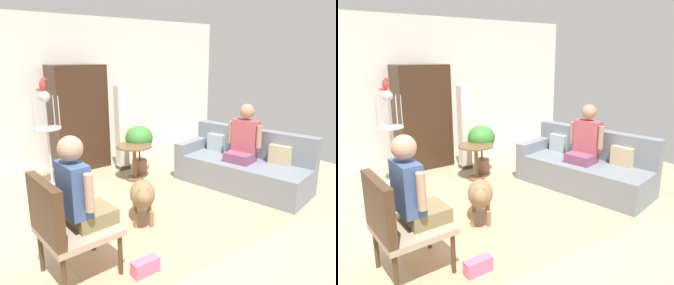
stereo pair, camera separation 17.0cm
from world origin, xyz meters
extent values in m
plane|color=tan|center=(0.00, 0.00, 0.00)|extent=(7.47, 7.47, 0.00)
cube|color=silver|center=(0.00, 2.81, 1.34)|extent=(6.82, 0.12, 2.68)
cube|color=tan|center=(-0.09, -0.02, 0.00)|extent=(2.70, 2.30, 0.01)
cube|color=slate|center=(1.46, -0.03, 0.21)|extent=(1.23, 2.14, 0.43)
cube|color=slate|center=(1.78, 0.04, 0.65)|extent=(0.58, 2.01, 0.44)
cube|color=slate|center=(1.27, 0.87, 0.52)|extent=(0.86, 0.35, 0.17)
cube|color=#C6B284|center=(1.76, -0.48, 0.57)|extent=(0.16, 0.33, 0.28)
cube|color=#C6B284|center=(1.64, 0.06, 0.57)|extent=(0.16, 0.31, 0.28)
cube|color=#9EB2B7|center=(1.53, 0.61, 0.57)|extent=(0.16, 0.31, 0.28)
cylinder|color=#4C331E|center=(-1.13, -0.24, 0.21)|extent=(0.04, 0.04, 0.42)
cylinder|color=#4C331E|center=(-1.11, -0.77, 0.21)|extent=(0.04, 0.04, 0.42)
cylinder|color=#4C331E|center=(-1.67, -0.26, 0.21)|extent=(0.04, 0.04, 0.42)
cylinder|color=#4C331E|center=(-1.65, -0.79, 0.21)|extent=(0.04, 0.04, 0.42)
cube|color=tan|center=(-1.39, -0.51, 0.45)|extent=(0.67, 0.66, 0.06)
cube|color=#4C331E|center=(-1.67, -0.53, 0.74)|extent=(0.11, 0.63, 0.52)
cube|color=#7D4363|center=(1.39, -0.04, 0.50)|extent=(0.42, 0.46, 0.14)
cube|color=#B24C59|center=(1.53, -0.01, 0.81)|extent=(0.26, 0.42, 0.48)
sphere|color=#A57A60|center=(1.53, -0.01, 1.18)|extent=(0.22, 0.22, 0.22)
cylinder|color=#A57A60|center=(1.54, -0.25, 0.83)|extent=(0.08, 0.08, 0.34)
cylinder|color=#A57A60|center=(1.44, 0.21, 0.83)|extent=(0.08, 0.08, 0.34)
cube|color=olive|center=(-1.25, -0.51, 0.55)|extent=(0.40, 0.38, 0.14)
cube|color=#3F598C|center=(-1.41, -0.52, 0.86)|extent=(0.20, 0.37, 0.48)
sphere|color=tan|center=(-1.41, -0.52, 1.23)|extent=(0.22, 0.22, 0.22)
cylinder|color=tan|center=(-1.38, -0.29, 0.88)|extent=(0.08, 0.08, 0.34)
cylinder|color=tan|center=(-1.36, -0.74, 0.88)|extent=(0.08, 0.08, 0.34)
cylinder|color=brown|center=(0.31, 1.25, 0.57)|extent=(0.57, 0.57, 0.02)
cylinder|color=brown|center=(0.31, 1.25, 0.28)|extent=(0.06, 0.06, 0.56)
cylinder|color=brown|center=(0.31, 1.25, 0.01)|extent=(0.28, 0.28, 0.03)
ellipsoid|color=olive|center=(-0.35, 0.00, 0.35)|extent=(0.53, 0.61, 0.31)
sphere|color=olive|center=(-0.52, -0.28, 0.44)|extent=(0.18, 0.18, 0.18)
cone|color=olive|center=(-0.48, -0.30, 0.53)|extent=(0.06, 0.06, 0.06)
cone|color=olive|center=(-0.56, -0.25, 0.53)|extent=(0.06, 0.06, 0.06)
cylinder|color=olive|center=(-0.18, 0.29, 0.39)|extent=(0.12, 0.17, 0.10)
cylinder|color=olive|center=(-0.37, -0.21, 0.10)|extent=(0.06, 0.06, 0.19)
cylinder|color=olive|center=(-0.53, -0.11, 0.10)|extent=(0.06, 0.06, 0.19)
cylinder|color=olive|center=(-0.18, 0.11, 0.10)|extent=(0.06, 0.06, 0.19)
cylinder|color=olive|center=(-0.34, 0.20, 0.10)|extent=(0.06, 0.06, 0.19)
cylinder|color=silver|center=(-0.88, 1.75, 0.01)|extent=(0.36, 0.36, 0.03)
cylinder|color=silver|center=(-0.88, 1.75, 0.46)|extent=(0.04, 0.04, 0.92)
cylinder|color=silver|center=(-0.88, 1.75, 0.93)|extent=(0.41, 0.41, 0.02)
cylinder|color=silver|center=(-0.69, 1.75, 1.18)|extent=(0.01, 0.01, 0.46)
cylinder|color=silver|center=(-0.72, 1.86, 1.18)|extent=(0.01, 0.01, 0.46)
cylinder|color=silver|center=(-0.82, 1.93, 1.18)|extent=(0.01, 0.01, 0.46)
cylinder|color=silver|center=(-0.94, 1.93, 1.18)|extent=(0.01, 0.01, 0.46)
cylinder|color=silver|center=(-1.03, 1.86, 1.18)|extent=(0.01, 0.01, 0.46)
cylinder|color=silver|center=(-1.07, 1.75, 1.18)|extent=(0.01, 0.01, 0.46)
cylinder|color=silver|center=(-1.03, 1.64, 1.18)|extent=(0.01, 0.01, 0.46)
cylinder|color=silver|center=(-0.94, 1.57, 1.18)|extent=(0.01, 0.01, 0.46)
cylinder|color=silver|center=(-0.82, 1.57, 1.18)|extent=(0.01, 0.01, 0.46)
cylinder|color=silver|center=(-0.72, 1.64, 1.18)|extent=(0.01, 0.01, 0.46)
sphere|color=silver|center=(-0.88, 1.75, 1.41)|extent=(0.16, 0.16, 0.16)
ellipsoid|color=red|center=(-0.89, 1.75, 1.57)|extent=(0.09, 0.10, 0.17)
sphere|color=red|center=(-0.87, 1.75, 1.65)|extent=(0.07, 0.07, 0.07)
cone|color=#D8BF4C|center=(-0.84, 1.75, 1.65)|extent=(0.03, 0.02, 0.02)
ellipsoid|color=red|center=(-0.93, 1.75, 1.51)|extent=(0.12, 0.03, 0.04)
cylinder|color=#996047|center=(0.55, 1.46, 0.12)|extent=(0.25, 0.25, 0.24)
cylinder|color=brown|center=(0.55, 1.46, 0.34)|extent=(0.03, 0.03, 0.20)
ellipsoid|color=#3A7F33|center=(0.55, 1.46, 0.63)|extent=(0.47, 0.47, 0.42)
cube|color=#4C4742|center=(0.43, 1.84, 0.03)|extent=(0.20, 0.20, 0.06)
cube|color=white|center=(0.43, 1.84, 0.77)|extent=(0.18, 0.18, 1.43)
cube|color=#382316|center=(-0.11, 2.40, 0.92)|extent=(0.92, 0.56, 1.83)
cube|color=#D8668C|center=(-0.92, -0.90, 0.07)|extent=(0.27, 0.11, 0.15)
camera|label=1|loc=(-2.42, -3.19, 2.01)|focal=35.67mm
camera|label=2|loc=(-2.29, -3.29, 2.01)|focal=35.67mm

